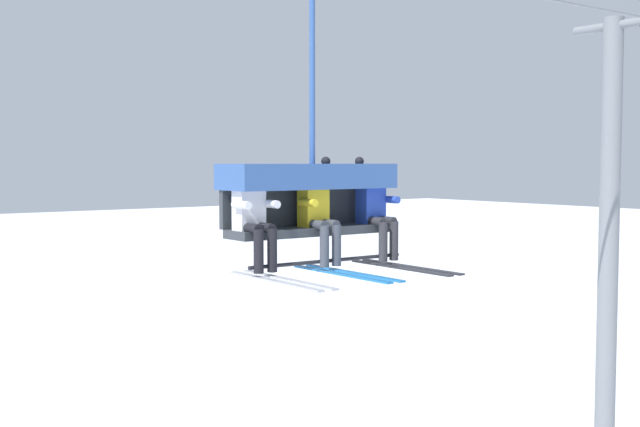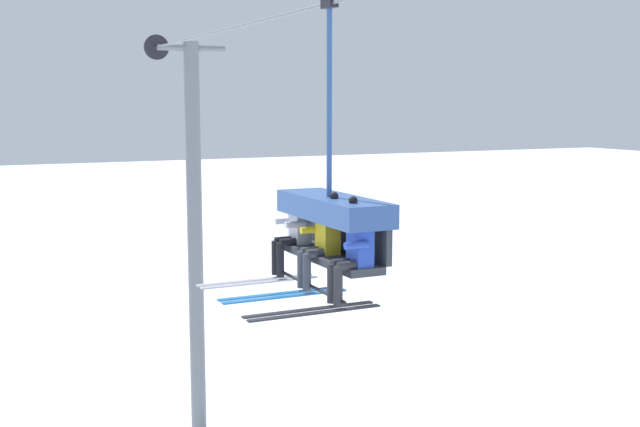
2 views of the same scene
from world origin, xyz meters
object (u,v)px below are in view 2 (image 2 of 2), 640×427
(lift_tower_near, at_px, (194,232))
(skier_blue, at_px, (351,252))
(skier_white, at_px, (292,232))
(skier_yellow, at_px, (319,241))
(chairlift_chair, at_px, (334,217))

(lift_tower_near, xyz_separation_m, skier_blue, (9.77, -0.93, 1.25))
(skier_white, bearing_deg, skier_blue, 0.22)
(skier_yellow, relative_size, skier_blue, 1.00)
(lift_tower_near, distance_m, skier_yellow, 9.02)
(lift_tower_near, height_order, skier_blue, lift_tower_near)
(skier_blue, bearing_deg, chairlift_chair, 166.53)
(chairlift_chair, distance_m, skier_white, 0.98)
(skier_white, bearing_deg, skier_yellow, 0.44)
(lift_tower_near, height_order, skier_yellow, lift_tower_near)
(lift_tower_near, xyz_separation_m, chairlift_chair, (8.88, -0.71, 1.55))
(lift_tower_near, bearing_deg, skier_yellow, -5.95)
(lift_tower_near, distance_m, skier_white, 8.13)
(chairlift_chair, xyz_separation_m, skier_blue, (0.89, -0.21, -0.30))
(chairlift_chair, bearing_deg, skier_yellow, -89.11)
(lift_tower_near, xyz_separation_m, skier_white, (7.98, -0.93, 1.23))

